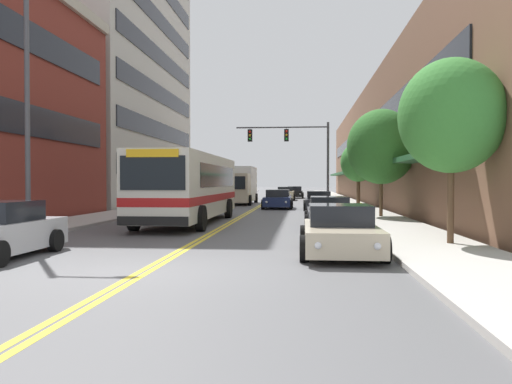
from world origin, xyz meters
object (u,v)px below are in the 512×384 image
street_lamp_left_near (33,71)px  car_navy_moving_second (278,200)px  car_black_moving_lead (295,193)px  traffic_signal_mast (296,146)px  city_bus (191,185)px  car_dark_grey_parked_right_far (329,213)px  car_white_parked_left_mid (207,197)px  street_tree_right_mid (381,147)px  car_charcoal_parked_right_mid (319,201)px  street_tree_right_near (451,116)px  car_champagne_parked_right_foreground (340,231)px  car_beige_moving_third (285,194)px  street_tree_right_far (358,162)px  box_truck (239,185)px  fire_hydrant (361,212)px

street_lamp_left_near → car_navy_moving_second: bearing=71.8°
car_black_moving_lead → car_navy_moving_second: 22.51m
traffic_signal_mast → city_bus: bearing=-107.2°
car_dark_grey_parked_right_far → traffic_signal_mast: size_ratio=0.65×
car_dark_grey_parked_right_far → street_lamp_left_near: size_ratio=0.49×
street_lamp_left_near → car_white_parked_left_mid: bearing=88.5°
street_tree_right_mid → car_charcoal_parked_right_mid: bearing=110.8°
street_tree_right_near → car_navy_moving_second: bearing=106.3°
car_white_parked_left_mid → car_champagne_parked_right_foreground: size_ratio=0.95×
car_beige_moving_third → street_tree_right_far: size_ratio=1.01×
box_truck → street_lamp_left_near: bearing=-96.3°
street_tree_right_near → car_beige_moving_third: bearing=99.4°
city_bus → traffic_signal_mast: size_ratio=1.65×
car_champagne_parked_right_foreground → traffic_signal_mast: 24.86m
box_truck → fire_hydrant: 20.65m
car_white_parked_left_mid → street_lamp_left_near: bearing=-91.5°
street_tree_right_near → box_truck: bearing=109.5°
box_truck → street_tree_right_near: bearing=-70.5°
car_black_moving_lead → car_beige_moving_third: (-0.84, -6.62, 0.03)m
street_tree_right_near → fire_hydrant: bearing=100.9°
traffic_signal_mast → street_tree_right_mid: (4.53, -11.66, -0.88)m
street_tree_right_far → fire_hydrant: street_tree_right_far is taller
car_charcoal_parked_right_mid → car_beige_moving_third: 17.56m
street_lamp_left_near → car_champagne_parked_right_foreground: bearing=-10.9°
street_tree_right_near → street_tree_right_far: street_tree_right_near is taller
street_tree_right_near → car_charcoal_parked_right_mid: bearing=99.5°
car_white_parked_left_mid → street_tree_right_mid: size_ratio=0.77×
car_dark_grey_parked_right_far → traffic_signal_mast: (-1.64, 16.71, 3.97)m
car_dark_grey_parked_right_far → car_navy_moving_second: bearing=101.4°
traffic_signal_mast → fire_hydrant: size_ratio=8.72×
box_truck → car_white_parked_left_mid: bearing=-138.1°
car_charcoal_parked_right_mid → car_black_moving_lead: 24.03m
car_beige_moving_third → fire_hydrant: bearing=-81.1°
street_tree_right_mid → street_tree_right_far: street_tree_right_mid is taller
car_beige_moving_third → street_tree_right_near: 36.89m
city_bus → street_tree_right_far: 17.74m
car_champagne_parked_right_foreground → street_tree_right_near: bearing=26.4°
traffic_signal_mast → street_tree_right_mid: traffic_signal_mast is taller
street_tree_right_mid → street_tree_right_near: bearing=-88.8°
car_beige_moving_third → street_tree_right_far: 14.81m
car_champagne_parked_right_foreground → car_navy_moving_second: 22.18m
city_bus → car_navy_moving_second: (3.42, 12.46, -1.12)m
car_white_parked_left_mid → street_tree_right_near: 28.05m
traffic_signal_mast → street_lamp_left_near: (-7.88, -22.69, 0.81)m
city_bus → car_dark_grey_parked_right_far: (6.28, -1.75, -1.15)m
car_champagne_parked_right_foreground → car_beige_moving_third: car_beige_moving_third is taller
car_black_moving_lead → street_tree_right_far: size_ratio=0.91×
car_charcoal_parked_right_mid → car_black_moving_lead: (-1.99, 23.94, 0.04)m
city_bus → car_dark_grey_parked_right_far: size_ratio=2.53×
car_beige_moving_third → fire_hydrant: 28.33m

